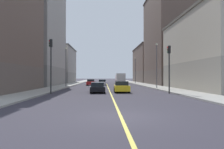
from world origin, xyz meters
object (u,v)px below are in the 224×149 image
object	(u,v)px
building_left_near	(219,52)
street_lamp_left_far	(135,68)
street_lamp_right_near	(66,63)
car_yellow	(121,87)
building_right_distant	(56,65)
car_white	(102,82)
car_red	(91,82)
car_black	(97,88)
building_right_midblock	(34,32)
building_left_mid	(172,38)
street_lamp_left_near	(157,61)
traffic_light_right_near	(51,59)
box_truck	(120,78)
traffic_light_left_near	(169,62)
building_left_far	(152,65)

from	to	relation	value
building_left_near	street_lamp_left_far	bearing A→B (deg)	107.77
street_lamp_right_near	car_yellow	bearing A→B (deg)	-53.09
building_right_distant	car_white	bearing A→B (deg)	-50.34
building_left_near	building_right_distant	world-z (taller)	building_right_distant
building_right_distant	car_red	distance (m)	24.14
building_right_distant	car_black	world-z (taller)	building_right_distant
street_lamp_right_near	car_red	size ratio (longest dim) A/B	1.80
building_right_midblock	car_black	xyz separation A→B (m)	(14.71, -20.24, -11.33)
street_lamp_left_far	building_left_mid	bearing A→B (deg)	-34.35
building_left_near	street_lamp_left_near	distance (m)	9.20
traffic_light_right_near	car_red	distance (m)	23.98
building_right_midblock	box_truck	bearing A→B (deg)	37.80
building_left_mid	building_right_midblock	xyz separation A→B (m)	(-32.65, -4.18, 0.41)
street_lamp_right_near	car_white	world-z (taller)	street_lamp_right_near
traffic_light_left_near	car_white	bearing A→B (deg)	107.68
building_left_near	box_truck	world-z (taller)	building_left_near
traffic_light_left_near	traffic_light_right_near	bearing A→B (deg)	180.00
car_white	box_truck	distance (m)	14.13
traffic_light_left_near	car_yellow	xyz separation A→B (m)	(-5.44, 2.53, -3.00)
building_left_near	traffic_light_right_near	size ratio (longest dim) A/B	3.18
building_right_distant	traffic_light_right_near	world-z (taller)	building_right_distant
car_white	car_black	xyz separation A→B (m)	(-0.51, -23.21, -0.03)
car_red	traffic_light_left_near	bearing A→B (deg)	-65.61
building_left_mid	building_left_near	bearing A→B (deg)	-90.00
building_left_far	street_lamp_left_near	world-z (taller)	building_left_far
building_right_midblock	car_white	world-z (taller)	building_right_midblock
building_right_distant	street_lamp_left_near	distance (m)	41.77
street_lamp_left_near	car_red	xyz separation A→B (m)	(-11.68, 14.01, -3.92)
building_right_midblock	car_yellow	world-z (taller)	building_right_midblock
building_right_midblock	box_truck	size ratio (longest dim) A/B	3.56
building_right_midblock	building_left_far	bearing A→B (deg)	37.60
building_left_near	street_lamp_left_near	size ratio (longest dim) A/B	2.72
car_yellow	car_black	size ratio (longest dim) A/B	1.03
building_right_midblock	car_white	size ratio (longest dim) A/B	5.97
box_truck	building_left_far	bearing A→B (deg)	37.26
car_yellow	traffic_light_right_near	bearing A→B (deg)	-163.30
building_right_midblock	traffic_light_left_near	world-z (taller)	building_right_midblock
street_lamp_right_near	car_black	xyz separation A→B (m)	(6.31, -13.11, -3.99)
building_right_distant	car_yellow	bearing A→B (deg)	-66.52
box_truck	traffic_light_left_near	bearing A→B (deg)	-86.07
building_left_mid	car_yellow	bearing A→B (deg)	-121.91
traffic_light_right_near	street_lamp_left_near	world-z (taller)	street_lamp_left_near
building_left_near	box_truck	xyz separation A→B (m)	(-12.03, 32.26, -4.11)
building_left_far	box_truck	world-z (taller)	building_left_far
street_lamp_right_near	car_white	bearing A→B (deg)	55.94
street_lamp_right_near	building_left_near	bearing A→B (deg)	-20.63
car_red	building_right_midblock	bearing A→B (deg)	-173.92
building_left_far	building_right_midblock	size ratio (longest dim) A/B	0.90
car_yellow	building_left_near	bearing A→B (deg)	12.87
building_right_midblock	traffic_light_right_near	size ratio (longest dim) A/B	3.77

